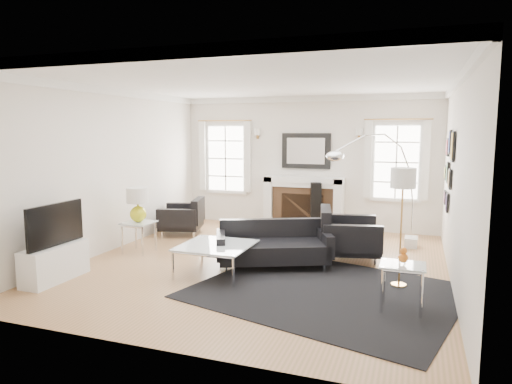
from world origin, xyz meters
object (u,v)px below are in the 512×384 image
at_px(fireplace, 303,203).
at_px(sofa, 273,246).
at_px(coffee_table, 216,247).
at_px(arc_floor_lamp, 375,186).
at_px(armchair_left, 184,218).
at_px(gourd_lamp, 138,202).
at_px(armchair_right, 346,236).

relative_size(fireplace, sofa, 0.90).
xyz_separation_m(coffee_table, arc_floor_lamp, (2.03, 2.10, 0.73)).
distance_m(sofa, arc_floor_lamp, 2.15).
relative_size(fireplace, armchair_left, 1.59).
relative_size(coffee_table, arc_floor_lamp, 0.47).
distance_m(sofa, coffee_table, 0.95).
height_order(armchair_left, gourd_lamp, gourd_lamp).
relative_size(sofa, armchair_right, 1.59).
bearing_deg(coffee_table, arc_floor_lamp, 45.87).
height_order(fireplace, armchair_right, fireplace).
height_order(sofa, arc_floor_lamp, arc_floor_lamp).
xyz_separation_m(sofa, coffee_table, (-0.65, -0.69, 0.10)).
bearing_deg(gourd_lamp, coffee_table, -20.66).
bearing_deg(armchair_right, coffee_table, -139.60).
xyz_separation_m(fireplace, armchair_right, (1.21, -2.07, -0.16)).
bearing_deg(armchair_left, fireplace, 31.66).
height_order(gourd_lamp, arc_floor_lamp, arc_floor_lamp).
height_order(armchair_right, arc_floor_lamp, arc_floor_lamp).
relative_size(sofa, armchair_left, 1.77).
height_order(fireplace, gourd_lamp, gourd_lamp).
xyz_separation_m(coffee_table, gourd_lamp, (-1.75, 0.66, 0.46)).
distance_m(armchair_left, coffee_table, 2.75).
bearing_deg(fireplace, sofa, -85.97).
bearing_deg(armchair_right, fireplace, 120.28).
bearing_deg(gourd_lamp, armchair_right, 12.43).
bearing_deg(armchair_right, arc_floor_lamp, 61.31).
xyz_separation_m(fireplace, gourd_lamp, (-2.20, -2.83, 0.33)).
relative_size(gourd_lamp, arc_floor_lamp, 0.28).
bearing_deg(armchair_left, arc_floor_lamp, -1.06).
height_order(coffee_table, gourd_lamp, gourd_lamp).
bearing_deg(gourd_lamp, arc_floor_lamp, 20.78).
height_order(sofa, armchair_left, armchair_left).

